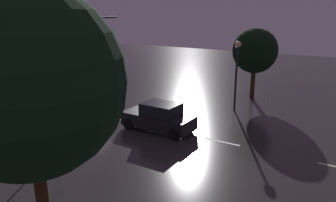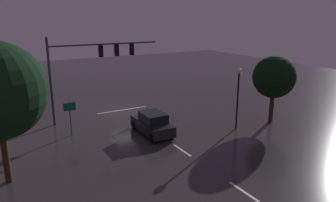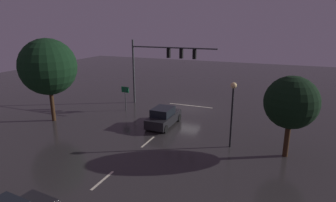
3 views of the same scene
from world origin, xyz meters
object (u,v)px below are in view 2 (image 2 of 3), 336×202
object	(u,v)px
street_lamp_left_kerb	(238,87)
tree_left_near	(274,77)
traffic_signal_assembly	(91,60)
route_sign	(70,112)
car_approaching	(152,124)

from	to	relation	value
street_lamp_left_kerb	tree_left_near	size ratio (longest dim) A/B	0.87
traffic_signal_assembly	route_sign	distance (m)	5.30
traffic_signal_assembly	tree_left_near	xyz separation A→B (m)	(-12.89, 8.20, -1.31)
street_lamp_left_kerb	car_approaching	bearing A→B (deg)	-19.98
car_approaching	street_lamp_left_kerb	xyz separation A→B (m)	(-6.36, 2.31, 2.64)
route_sign	tree_left_near	size ratio (longest dim) A/B	0.46
traffic_signal_assembly	route_sign	xyz separation A→B (m)	(2.77, 3.11, -3.27)
street_lamp_left_kerb	route_sign	world-z (taller)	street_lamp_left_kerb
traffic_signal_assembly	route_sign	bearing A→B (deg)	48.31
traffic_signal_assembly	tree_left_near	size ratio (longest dim) A/B	1.71
route_sign	tree_left_near	world-z (taller)	tree_left_near
traffic_signal_assembly	car_approaching	xyz separation A→B (m)	(-2.72, 5.83, -4.35)
street_lamp_left_kerb	route_sign	bearing A→B (deg)	-22.98
traffic_signal_assembly	car_approaching	distance (m)	7.76
car_approaching	route_sign	size ratio (longest dim) A/B	1.68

